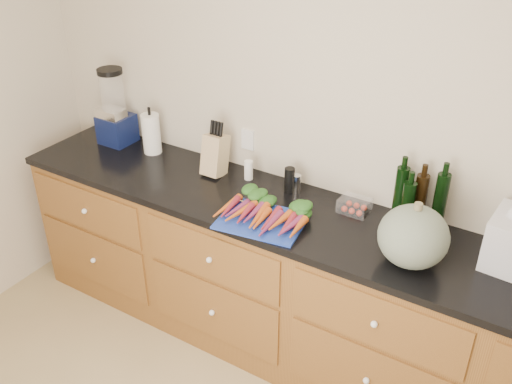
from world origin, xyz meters
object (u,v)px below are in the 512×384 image
Objects in this scene: cutting_board at (262,221)px; paper_towel at (151,134)px; knife_block at (215,155)px; carrots at (265,212)px; blender_appliance at (115,111)px; squash at (413,237)px; tomato_box at (354,206)px.

paper_towel is (-0.98, 0.32, 0.12)m from cutting_board.
cutting_board is 1.80× the size of knife_block.
paper_towel is (-0.98, 0.28, 0.09)m from carrots.
blender_appliance is at bearing 178.71° from knife_block.
squash is 1.25m from knife_block.
tomato_box is at bearing 39.77° from carrots.
cutting_board is 0.87× the size of blender_appliance.
carrots is 0.56m from knife_block.
cutting_board is 0.48m from tomato_box.
carrots is 1.84× the size of paper_towel.
carrots is 1.96× the size of knife_block.
knife_block is at bearing 151.67° from carrots.
squash reaches higher than tomato_box.
carrots is 1.46× the size of squash.
tomato_box is (1.62, 0.01, -0.17)m from blender_appliance.
blender_appliance is at bearing 172.70° from squash.
knife_block is at bearing 168.98° from squash.
paper_towel reaches higher than knife_block.
tomato_box is at bearing 144.82° from squash.
squash is at bearing 2.03° from carrots.
carrots is 0.74m from squash.
paper_towel reaches higher than cutting_board.
cutting_board is 1.32m from blender_appliance.
paper_towel is 0.49m from knife_block.
squash is at bearing -8.59° from paper_towel.
blender_appliance reaches higher than paper_towel.
blender_appliance is 1.63m from tomato_box.
carrots and tomato_box have the same top height.
tomato_box is at bearing 0.45° from blender_appliance.
blender_appliance is 0.78m from knife_block.
paper_towel is at bearing 163.77° from carrots.
carrots is at bearing 90.00° from cutting_board.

